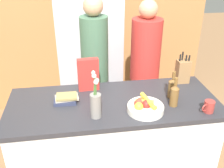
% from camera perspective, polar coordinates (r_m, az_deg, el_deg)
% --- Properties ---
extents(kitchen_island, '(1.77, 0.73, 0.92)m').
position_cam_1_polar(kitchen_island, '(2.48, 0.32, -12.95)').
color(kitchen_island, silver).
rests_on(kitchen_island, ground_plane).
extents(back_wall_wood, '(2.97, 0.12, 2.60)m').
position_cam_1_polar(back_wall_wood, '(3.54, -3.75, 14.89)').
color(back_wall_wood, '#9E6B3D').
rests_on(back_wall_wood, ground_plane).
extents(refrigerator, '(0.75, 0.63, 2.04)m').
position_cam_1_polar(refrigerator, '(3.26, -4.99, 8.60)').
color(refrigerator, '#B7B7BC').
rests_on(refrigerator, ground_plane).
extents(fruit_bowl, '(0.29, 0.29, 0.11)m').
position_cam_1_polar(fruit_bowl, '(2.08, 7.16, -4.86)').
color(fruit_bowl, silver).
rests_on(fruit_bowl, kitchen_island).
extents(knife_block, '(0.12, 0.10, 0.30)m').
position_cam_1_polar(knife_block, '(2.57, 15.13, 2.74)').
color(knife_block, olive).
rests_on(knife_block, kitchen_island).
extents(flower_vase, '(0.08, 0.08, 0.38)m').
position_cam_1_polar(flower_vase, '(1.96, -3.57, -4.02)').
color(flower_vase, gray).
rests_on(flower_vase, kitchen_island).
extents(cereal_box, '(0.19, 0.07, 0.30)m').
position_cam_1_polar(cereal_box, '(2.33, -5.19, 2.05)').
color(cereal_box, red).
rests_on(cereal_box, kitchen_island).
extents(coffee_mug, '(0.12, 0.08, 0.10)m').
position_cam_1_polar(coffee_mug, '(2.19, 20.32, -4.63)').
color(coffee_mug, '#99332D').
rests_on(coffee_mug, kitchen_island).
extents(book_stack, '(0.21, 0.15, 0.06)m').
position_cam_1_polar(book_stack, '(2.22, -9.97, -3.17)').
color(book_stack, '#2D334C').
rests_on(book_stack, kitchen_island).
extents(bottle_oil, '(0.07, 0.07, 0.24)m').
position_cam_1_polar(bottle_oil, '(2.29, 13.02, -0.70)').
color(bottle_oil, brown).
rests_on(bottle_oil, kitchen_island).
extents(bottle_vinegar, '(0.07, 0.07, 0.25)m').
position_cam_1_polar(bottle_vinegar, '(2.17, 13.43, -2.29)').
color(bottle_vinegar, brown).
rests_on(bottle_vinegar, kitchen_island).
extents(person_at_sink, '(0.28, 0.28, 1.68)m').
position_cam_1_polar(person_at_sink, '(2.77, -3.72, 3.88)').
color(person_at_sink, '#383842').
rests_on(person_at_sink, ground_plane).
extents(person_in_blue, '(0.32, 0.32, 1.63)m').
position_cam_1_polar(person_in_blue, '(2.88, 7.15, 3.78)').
color(person_in_blue, '#383842').
rests_on(person_in_blue, ground_plane).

